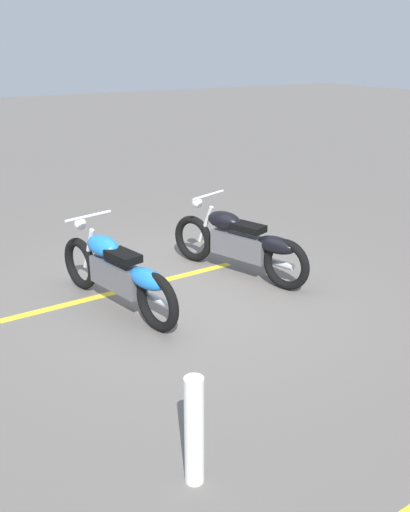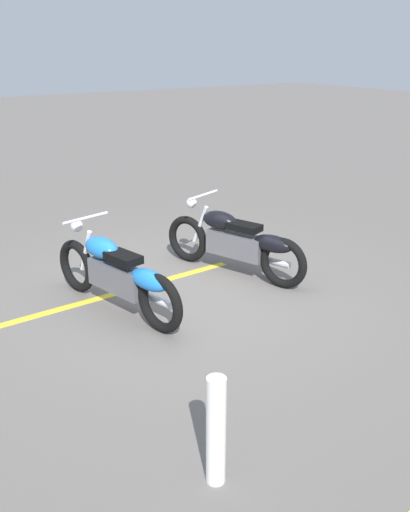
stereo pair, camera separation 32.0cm
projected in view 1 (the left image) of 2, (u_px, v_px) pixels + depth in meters
name	position (u px, v px, depth m)	size (l,w,h in m)	color
ground_plane	(187.00, 294.00, 7.03)	(60.00, 60.00, 0.00)	#66605B
motorcycle_bright_foreground	(118.00, 273.00, 6.47)	(2.20, 0.76, 1.04)	black
motorcycle_dark_foreground	(241.00, 243.00, 7.44)	(2.15, 0.89, 1.04)	black
bollard_post	(194.00, 431.00, 3.87)	(0.14, 0.14, 0.86)	white
parking_stripe_near	(127.00, 289.00, 7.15)	(3.20, 0.12, 0.01)	yellow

